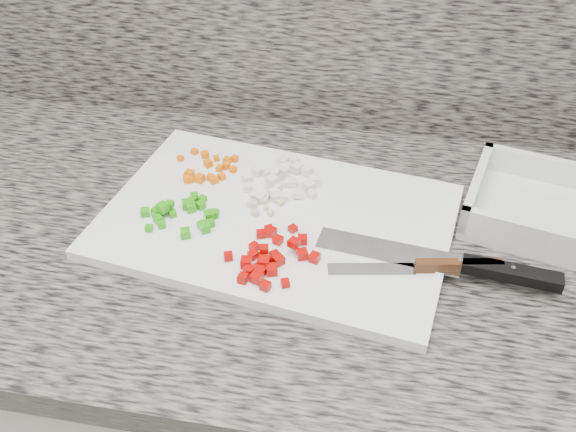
% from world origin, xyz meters
% --- Properties ---
extents(cabinet, '(3.92, 0.62, 0.86)m').
position_xyz_m(cabinet, '(0.00, 1.44, 0.43)').
color(cabinet, beige).
rests_on(cabinet, ground).
extents(countertop, '(3.96, 0.64, 0.04)m').
position_xyz_m(countertop, '(0.00, 1.44, 0.88)').
color(countertop, '#645E58').
rests_on(countertop, cabinet).
extents(cutting_board, '(0.53, 0.40, 0.02)m').
position_xyz_m(cutting_board, '(-0.04, 1.45, 0.91)').
color(cutting_board, white).
rests_on(cutting_board, countertop).
extents(carrot_pile, '(0.10, 0.09, 0.01)m').
position_xyz_m(carrot_pile, '(-0.17, 1.54, 0.92)').
color(carrot_pile, '#E96405').
rests_on(carrot_pile, cutting_board).
extents(onion_pile, '(0.12, 0.12, 0.02)m').
position_xyz_m(onion_pile, '(-0.05, 1.53, 0.92)').
color(onion_pile, silver).
rests_on(onion_pile, cutting_board).
extents(green_pepper_pile, '(0.11, 0.10, 0.02)m').
position_xyz_m(green_pepper_pile, '(-0.17, 1.43, 0.92)').
color(green_pepper_pile, '#289C0E').
rests_on(green_pepper_pile, cutting_board).
extents(red_pepper_pile, '(0.13, 0.13, 0.02)m').
position_xyz_m(red_pepper_pile, '(-0.03, 1.36, 0.92)').
color(red_pepper_pile, '#AB0502').
rests_on(red_pepper_pile, cutting_board).
extents(garlic_pile, '(0.05, 0.05, 0.01)m').
position_xyz_m(garlic_pile, '(-0.06, 1.47, 0.92)').
color(garlic_pile, beige).
rests_on(garlic_pile, cutting_board).
extents(chef_knife, '(0.32, 0.07, 0.02)m').
position_xyz_m(chef_knife, '(0.22, 1.39, 0.92)').
color(chef_knife, silver).
rests_on(chef_knife, cutting_board).
extents(paring_knife, '(0.22, 0.06, 0.02)m').
position_xyz_m(paring_knife, '(0.18, 1.38, 0.92)').
color(paring_knife, silver).
rests_on(paring_knife, cutting_board).
extents(tray, '(0.29, 0.24, 0.05)m').
position_xyz_m(tray, '(0.36, 1.53, 0.92)').
color(tray, silver).
rests_on(tray, countertop).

